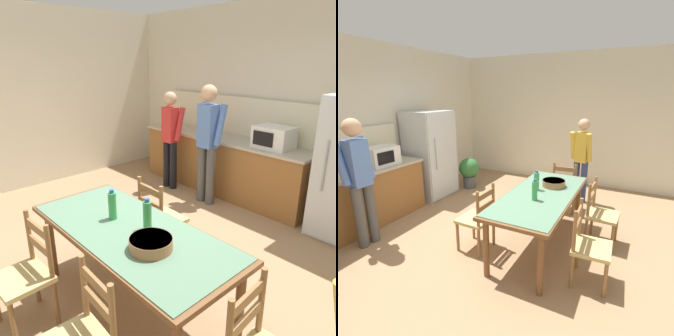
% 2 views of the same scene
% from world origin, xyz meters
% --- Properties ---
extents(ground_plane, '(8.32, 8.32, 0.00)m').
position_xyz_m(ground_plane, '(0.00, 0.00, 0.00)').
color(ground_plane, '#9E7A56').
extents(wall_back, '(6.52, 0.12, 2.90)m').
position_xyz_m(wall_back, '(0.00, 2.66, 1.45)').
color(wall_back, beige).
rests_on(wall_back, ground).
extents(wall_right, '(0.12, 5.20, 2.90)m').
position_xyz_m(wall_right, '(3.26, 0.00, 1.45)').
color(wall_right, beige).
rests_on(wall_right, ground).
extents(refrigerator, '(0.82, 0.73, 1.71)m').
position_xyz_m(refrigerator, '(1.10, 2.19, 0.86)').
color(refrigerator, silver).
rests_on(refrigerator, ground).
extents(microwave, '(0.50, 0.39, 0.30)m').
position_xyz_m(microwave, '(-0.02, 2.21, 1.06)').
color(microwave, white).
rests_on(microwave, kitchen_counter).
extents(dining_table, '(1.97, 0.85, 0.77)m').
position_xyz_m(dining_table, '(0.29, -0.46, 0.69)').
color(dining_table, brown).
rests_on(dining_table, ground).
extents(bottle_near_centre, '(0.07, 0.07, 0.27)m').
position_xyz_m(bottle_near_centre, '(0.05, -0.46, 0.90)').
color(bottle_near_centre, green).
rests_on(bottle_near_centre, dining_table).
extents(bottle_off_centre, '(0.07, 0.07, 0.27)m').
position_xyz_m(bottle_off_centre, '(0.39, -0.35, 0.90)').
color(bottle_off_centre, green).
rests_on(bottle_off_centre, dining_table).
extents(serving_bowl, '(0.32, 0.32, 0.09)m').
position_xyz_m(serving_bowl, '(0.64, -0.52, 0.82)').
color(serving_bowl, '#9E6642').
rests_on(serving_bowl, dining_table).
extents(chair_head_end, '(0.43, 0.45, 0.91)m').
position_xyz_m(chair_head_end, '(1.56, -0.45, 0.44)').
color(chair_head_end, olive).
rests_on(chair_head_end, ground).
extents(chair_side_near_right, '(0.44, 0.42, 0.91)m').
position_xyz_m(chair_side_near_right, '(0.74, -1.17, 0.44)').
color(chair_side_near_right, olive).
rests_on(chair_side_near_right, ground).
extents(chair_side_near_left, '(0.44, 0.42, 0.91)m').
position_xyz_m(chair_side_near_left, '(-0.15, -1.17, 0.44)').
color(chair_side_near_left, olive).
rests_on(chair_side_near_left, ground).
extents(chair_side_far_left, '(0.43, 0.41, 0.91)m').
position_xyz_m(chair_side_far_left, '(-0.16, 0.25, 0.44)').
color(chair_side_far_left, olive).
rests_on(chair_side_far_left, ground).
extents(person_at_counter, '(0.44, 0.30, 1.75)m').
position_xyz_m(person_at_counter, '(-0.76, 1.69, 0.98)').
color(person_at_counter, '#4C4C4C').
rests_on(person_at_counter, ground).
extents(person_by_table, '(0.32, 0.44, 1.60)m').
position_xyz_m(person_by_table, '(2.11, -0.59, 0.90)').
color(person_by_table, navy).
rests_on(person_by_table, ground).
extents(potted_plant, '(0.44, 0.44, 0.67)m').
position_xyz_m(potted_plant, '(1.79, 1.76, 0.39)').
color(potted_plant, '#4C4C51').
rests_on(potted_plant, ground).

